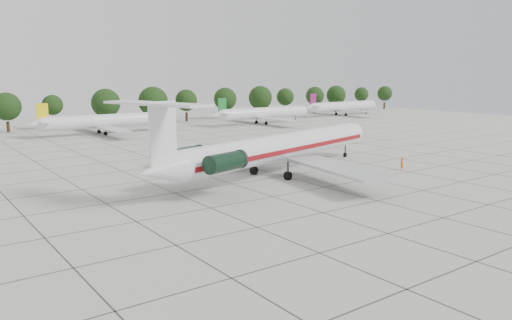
# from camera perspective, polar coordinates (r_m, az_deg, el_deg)

# --- Properties ---
(ground) EXTENTS (260.00, 260.00, 0.00)m
(ground) POSITION_cam_1_polar(r_m,az_deg,el_deg) (55.44, 1.92, -4.22)
(ground) COLOR #B2B2AA
(ground) RESTS_ON ground
(apron_joints) EXTENTS (170.00, 170.00, 0.02)m
(apron_joints) POSITION_cam_1_polar(r_m,az_deg,el_deg) (67.59, -5.94, -1.70)
(apron_joints) COLOR #383838
(apron_joints) RESTS_ON ground
(main_airliner) EXTENTS (45.11, 34.72, 10.74)m
(main_airliner) POSITION_cam_1_polar(r_m,az_deg,el_deg) (65.75, 2.03, 1.37)
(main_airliner) COLOR silver
(main_airliner) RESTS_ON ground
(ground_crew) EXTENTS (0.81, 0.76, 1.86)m
(ground_crew) POSITION_cam_1_polar(r_m,az_deg,el_deg) (73.33, 16.32, -0.41)
(ground_crew) COLOR #D8620C
(ground_crew) RESTS_ON ground
(bg_airliner_c) EXTENTS (28.24, 27.20, 7.40)m
(bg_airliner_c) POSITION_cam_1_polar(r_m,az_deg,el_deg) (117.49, -16.85, 4.25)
(bg_airliner_c) COLOR silver
(bg_airliner_c) RESTS_ON ground
(bg_airliner_d) EXTENTS (28.24, 27.20, 7.40)m
(bg_airliner_d) POSITION_cam_1_polar(r_m,az_deg,el_deg) (135.63, 0.88, 5.36)
(bg_airliner_d) COLOR silver
(bg_airliner_d) RESTS_ON ground
(bg_airliner_e) EXTENTS (28.24, 27.20, 7.40)m
(bg_airliner_e) POSITION_cam_1_polar(r_m,az_deg,el_deg) (166.65, 9.89, 6.05)
(bg_airliner_e) COLOR silver
(bg_airliner_e) RESTS_ON ground
(tree_line) EXTENTS (249.86, 8.44, 10.22)m
(tree_line) POSITION_cam_1_polar(r_m,az_deg,el_deg) (129.34, -26.62, 5.48)
(tree_line) COLOR #332114
(tree_line) RESTS_ON ground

